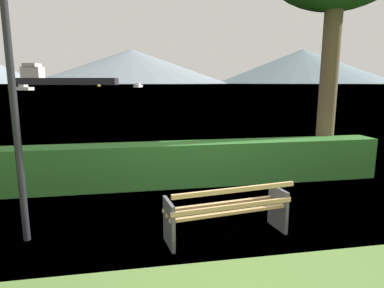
# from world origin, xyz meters

# --- Properties ---
(ground_plane) EXTENTS (1400.00, 1400.00, 0.00)m
(ground_plane) POSITION_xyz_m (0.00, 0.00, 0.00)
(ground_plane) COLOR #567A38
(water_surface) EXTENTS (620.00, 620.00, 0.00)m
(water_surface) POSITION_xyz_m (0.00, 309.32, 0.00)
(water_surface) COLOR slate
(water_surface) RESTS_ON ground_plane
(park_bench) EXTENTS (1.94, 0.84, 0.87)m
(park_bench) POSITION_xyz_m (0.01, -0.06, 0.43)
(park_bench) COLOR tan
(park_bench) RESTS_ON ground_plane
(hedge_row) EXTENTS (8.90, 0.67, 0.97)m
(hedge_row) POSITION_xyz_m (0.00, 2.68, 0.49)
(hedge_row) COLOR #2D6B28
(hedge_row) RESTS_ON ground_plane
(lamp_post) EXTENTS (0.30, 0.30, 4.15)m
(lamp_post) POSITION_xyz_m (-2.96, 0.40, 2.78)
(lamp_post) COLOR black
(lamp_post) RESTS_ON ground_plane
(cargo_ship_large) EXTENTS (90.66, 31.69, 18.38)m
(cargo_ship_large) POSITION_xyz_m (-64.74, 305.57, 5.14)
(cargo_ship_large) COLOR #232328
(cargo_ship_large) RESTS_ON water_surface
(fishing_boat_near) EXTENTS (4.40, 8.33, 2.00)m
(fishing_boat_near) POSITION_xyz_m (1.61, 149.36, 0.73)
(fishing_boat_near) COLOR silver
(fishing_boat_near) RESTS_ON water_surface
(sailboat_mid) EXTENTS (6.48, 5.41, 1.64)m
(sailboat_mid) POSITION_xyz_m (-32.14, 99.21, 0.59)
(sailboat_mid) COLOR silver
(sailboat_mid) RESTS_ON water_surface
(tender_far) EXTENTS (1.58, 5.04, 1.26)m
(tender_far) POSITION_xyz_m (-18.31, 178.32, 0.44)
(tender_far) COLOR gold
(tender_far) RESTS_ON water_surface
(distant_hills) EXTENTS (956.69, 366.07, 87.57)m
(distant_hills) POSITION_xyz_m (-69.55, 562.24, 36.22)
(distant_hills) COLOR gray
(distant_hills) RESTS_ON ground_plane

